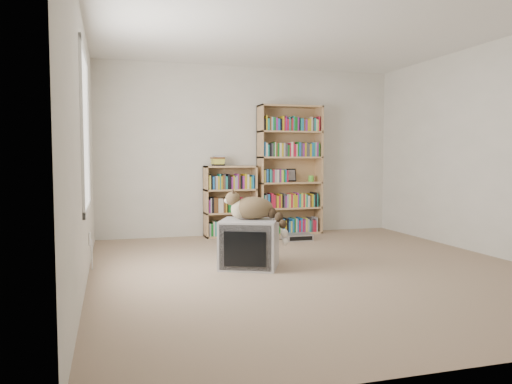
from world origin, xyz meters
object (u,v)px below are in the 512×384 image
object	(u,v)px
bookcase_short	(230,204)
dvd_player	(297,237)
cat	(257,211)
bookcase_tall	(289,174)
crt_tv	(249,244)

from	to	relation	value
bookcase_short	dvd_player	distance (m)	1.11
cat	dvd_player	distance (m)	1.87
cat	bookcase_short	distance (m)	2.10
bookcase_tall	dvd_player	xyz separation A→B (m)	(-0.11, -0.62, -0.87)
cat	bookcase_tall	size ratio (longest dim) A/B	0.32
cat	bookcase_short	bearing A→B (deg)	95.38
cat	bookcase_short	xyz separation A→B (m)	(0.20, 2.09, -0.11)
crt_tv	cat	xyz separation A→B (m)	(0.08, -0.00, 0.34)
crt_tv	bookcase_short	distance (m)	2.12
cat	bookcase_short	world-z (taller)	bookcase_short
crt_tv	bookcase_tall	distance (m)	2.50
bookcase_short	dvd_player	xyz separation A→B (m)	(0.82, -0.62, -0.44)
bookcase_tall	bookcase_short	distance (m)	1.02
cat	dvd_player	xyz separation A→B (m)	(1.02, 1.47, -0.55)
crt_tv	cat	world-z (taller)	cat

